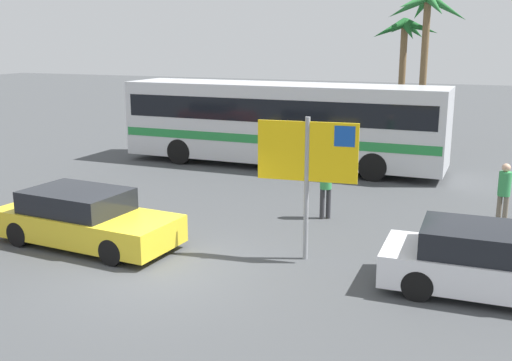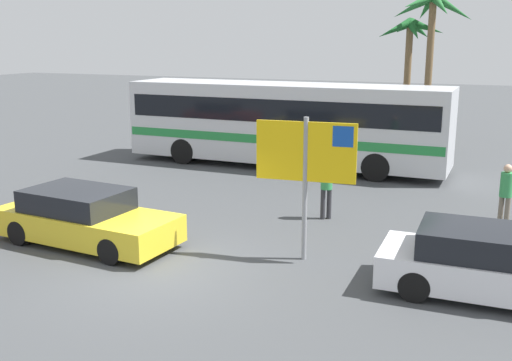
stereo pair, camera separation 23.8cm
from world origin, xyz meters
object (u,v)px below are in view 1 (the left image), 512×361
Objects in this scene: bus_front_coach at (281,120)px; car_white at (486,262)px; car_yellow at (84,219)px; ferry_sign at (309,157)px; pedestrian_by_bus at (504,189)px; pedestrian_crossing_lot at (326,182)px.

bus_front_coach reaches higher than car_white.
ferry_sign is at bearing 15.56° from car_yellow.
pedestrian_by_bus is 0.96× the size of pedestrian_crossing_lot.
pedestrian_crossing_lot is at bearing 134.79° from pedestrian_by_bus.
pedestrian_crossing_lot reaches higher than pedestrian_by_bus.
pedestrian_by_bus reaches higher than car_yellow.
car_white is (8.98, 0.60, -0.00)m from car_yellow.
bus_front_coach reaches higher than pedestrian_by_bus.
bus_front_coach is 7.39× the size of pedestrian_by_bus.
car_yellow is (-1.19, -10.43, -1.15)m from bus_front_coach.
car_yellow is 6.38m from pedestrian_crossing_lot.
pedestrian_by_bus is at bearing -31.84° from bus_front_coach.
car_white is at bearing 13.58° from pedestrian_crossing_lot.
bus_front_coach is at bearing 88.22° from pedestrian_by_bus.
pedestrian_crossing_lot is (-0.50, 3.18, -1.30)m from ferry_sign.
ferry_sign reaches higher than bus_front_coach.
ferry_sign reaches higher than car_yellow.
pedestrian_by_bus is at bearing 41.22° from ferry_sign.
bus_front_coach is at bearing 126.93° from car_white.
bus_front_coach is 3.86× the size of ferry_sign.
ferry_sign is at bearing -66.58° from bus_front_coach.
pedestrian_by_bus is at bearing 34.42° from car_yellow.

